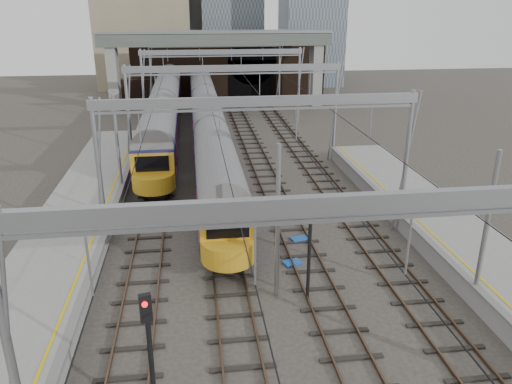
{
  "coord_description": "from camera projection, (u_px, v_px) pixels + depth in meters",
  "views": [
    {
      "loc": [
        -3.42,
        -16.94,
        12.18
      ],
      "look_at": [
        -0.03,
        8.79,
        2.4
      ],
      "focal_mm": 35.0,
      "sensor_mm": 36.0,
      "label": 1
    }
  ],
  "objects": [
    {
      "name": "equip_cover_a",
      "position": [
        300.0,
        239.0,
        27.49
      ],
      "size": [
        1.08,
        0.88,
        0.11
      ],
      "primitive_type": "cube",
      "rotation": [
        0.0,
        0.0,
        0.26
      ],
      "color": "#1753AE",
      "rests_on": "ground"
    },
    {
      "name": "retaining_wall",
      "position": [
        225.0,
        66.0,
        67.25
      ],
      "size": [
        28.0,
        2.75,
        9.0
      ],
      "color": "black",
      "rests_on": "ground"
    },
    {
      "name": "train_second",
      "position": [
        169.0,
        87.0,
        62.09
      ],
      "size": [
        2.85,
        65.81,
        4.88
      ],
      "color": "black",
      "rests_on": "ground"
    },
    {
      "name": "overbridge",
      "position": [
        216.0,
        48.0,
        60.54
      ],
      "size": [
        28.0,
        3.0,
        9.25
      ],
      "color": "gray",
      "rests_on": "ground"
    },
    {
      "name": "platform_left",
      "position": [
        40.0,
        295.0,
        21.31
      ],
      "size": [
        4.32,
        55.0,
        1.12
      ],
      "color": "gray",
      "rests_on": "ground"
    },
    {
      "name": "equip_cover_c",
      "position": [
        292.0,
        263.0,
        24.98
      ],
      "size": [
        1.02,
        0.85,
        0.1
      ],
      "primitive_type": "cube",
      "rotation": [
        0.0,
        0.0,
        0.3
      ],
      "color": "#1753AE",
      "rests_on": "ground"
    },
    {
      "name": "signal_near_centre",
      "position": [
        310.0,
        238.0,
        20.97
      ],
      "size": [
        0.37,
        0.46,
        4.66
      ],
      "rotation": [
        0.0,
        0.0,
        0.35
      ],
      "color": "black",
      "rests_on": "ground"
    },
    {
      "name": "equip_cover_b",
      "position": [
        222.0,
        251.0,
        26.19
      ],
      "size": [
        1.12,
        0.96,
        0.11
      ],
      "primitive_type": "cube",
      "rotation": [
        0.0,
        0.0,
        -0.37
      ],
      "color": "#1753AE",
      "rests_on": "ground"
    },
    {
      "name": "train_main",
      "position": [
        205.0,
        106.0,
        51.31
      ],
      "size": [
        2.66,
        61.61,
        4.63
      ],
      "color": "black",
      "rests_on": "ground"
    },
    {
      "name": "overhead_line",
      "position": [
        235.0,
        83.0,
        38.05
      ],
      "size": [
        16.8,
        80.0,
        8.0
      ],
      "color": "gray",
      "rests_on": "ground"
    },
    {
      "name": "ground",
      "position": [
        285.0,
        322.0,
        20.43
      ],
      "size": [
        160.0,
        160.0,
        0.0
      ],
      "primitive_type": "plane",
      "color": "#38332D",
      "rests_on": "ground"
    },
    {
      "name": "signal_near_left",
      "position": [
        149.0,
        344.0,
        14.38
      ],
      "size": [
        0.37,
        0.46,
        4.73
      ],
      "rotation": [
        0.0,
        0.0,
        0.26
      ],
      "color": "black",
      "rests_on": "ground"
    },
    {
      "name": "tracks",
      "position": [
        245.0,
        193.0,
        34.34
      ],
      "size": [
        14.4,
        80.0,
        0.22
      ],
      "color": "#4C3828",
      "rests_on": "ground"
    }
  ]
}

